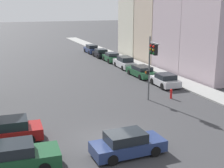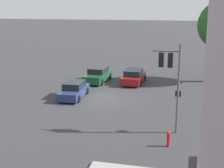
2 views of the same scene
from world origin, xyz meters
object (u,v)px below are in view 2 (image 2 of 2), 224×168
traffic_signal (171,72)px  fire_hydrant (168,139)px  crossing_car_1 (98,75)px  crossing_car_2 (74,90)px  crossing_car_0 (134,77)px  street_tree (223,26)px

traffic_signal → fire_hydrant: size_ratio=6.28×
crossing_car_1 → crossing_car_2: size_ratio=1.12×
crossing_car_0 → crossing_car_2: crossing_car_0 is taller
traffic_signal → crossing_car_0: traffic_signal is taller
traffic_signal → street_tree: bearing=-14.1°
crossing_car_1 → crossing_car_2: 6.31m
crossing_car_0 → crossing_car_2: size_ratio=1.05×
crossing_car_0 → fire_hydrant: 15.32m
traffic_signal → crossing_car_2: bearing=57.4°
street_tree → traffic_signal: (15.17, -4.51, -1.95)m
traffic_signal → fire_hydrant: 4.16m
traffic_signal → crossing_car_0: size_ratio=1.27×
crossing_car_0 → crossing_car_2: (6.39, -4.36, -0.04)m
crossing_car_1 → crossing_car_2: bearing=-1.2°
traffic_signal → crossing_car_2: (-6.06, -8.64, -3.35)m
crossing_car_0 → fire_hydrant: bearing=-160.8°
crossing_car_0 → crossing_car_2: bearing=148.1°
crossing_car_1 → street_tree: bearing=105.8°
crossing_car_0 → crossing_car_1: 3.87m
crossing_car_2 → fire_hydrant: size_ratio=4.70×
crossing_car_0 → crossing_car_1: (0.10, -3.87, 0.02)m
crossing_car_2 → fire_hydrant: crossing_car_2 is taller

